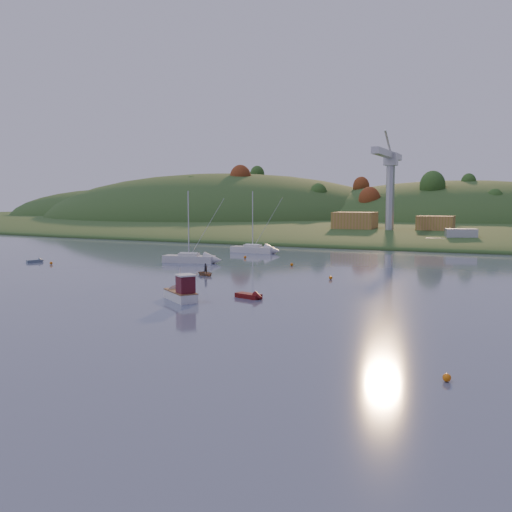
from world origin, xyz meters
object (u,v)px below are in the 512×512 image
at_px(fishing_boat, 179,292).
at_px(grey_dinghy, 38,261).
at_px(sailboat_far, 189,258).
at_px(red_tender, 253,296).
at_px(sailboat_near, 253,249).
at_px(canoe, 206,273).

distance_m(fishing_boat, grey_dinghy, 46.80).
distance_m(fishing_boat, sailboat_far, 35.93).
bearing_deg(red_tender, sailboat_near, 131.13).
distance_m(sailboat_far, red_tender, 36.86).
height_order(fishing_boat, sailboat_far, sailboat_far).
bearing_deg(sailboat_far, grey_dinghy, -167.24).
height_order(red_tender, grey_dinghy, red_tender).
relative_size(sailboat_far, grey_dinghy, 3.90).
distance_m(canoe, red_tender, 20.08).
distance_m(sailboat_far, canoe, 16.81).
bearing_deg(sailboat_near, fishing_boat, -73.30).
xyz_separation_m(sailboat_far, canoe, (10.73, -12.94, -0.46)).
bearing_deg(canoe, sailboat_far, 70.36).
height_order(sailboat_near, red_tender, sailboat_near).
height_order(sailboat_far, red_tender, sailboat_far).
xyz_separation_m(fishing_boat, grey_dinghy, (-41.86, 20.92, -0.65)).
distance_m(sailboat_far, grey_dinghy, 26.04).
relative_size(sailboat_far, red_tender, 3.24).
xyz_separation_m(fishing_boat, sailboat_far, (-17.92, 31.14, -0.10)).
xyz_separation_m(sailboat_far, red_tender, (24.85, -27.21, -0.52)).
height_order(sailboat_near, sailboat_far, sailboat_near).
relative_size(fishing_boat, grey_dinghy, 1.97).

